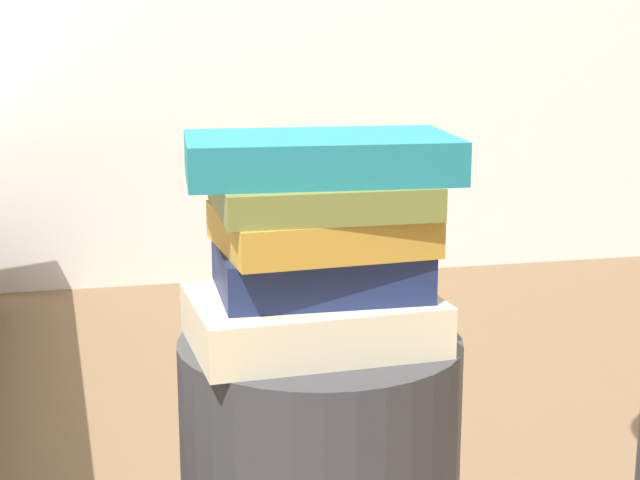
# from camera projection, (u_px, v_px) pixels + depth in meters

# --- Properties ---
(book_cream) EXTENTS (0.28, 0.21, 0.06)m
(book_cream) POSITION_uv_depth(u_px,v_px,m) (312.00, 319.00, 1.11)
(book_cream) COLOR beige
(book_cream) RESTS_ON side_table
(book_navy) EXTENTS (0.23, 0.17, 0.05)m
(book_navy) POSITION_uv_depth(u_px,v_px,m) (323.00, 268.00, 1.12)
(book_navy) COLOR #19234C
(book_navy) RESTS_ON book_cream
(book_ochre) EXTENTS (0.23, 0.20, 0.04)m
(book_ochre) POSITION_uv_depth(u_px,v_px,m) (320.00, 227.00, 1.11)
(book_ochre) COLOR #B7842D
(book_ochre) RESTS_ON book_navy
(book_olive) EXTENTS (0.23, 0.19, 0.04)m
(book_olive) POSITION_uv_depth(u_px,v_px,m) (319.00, 195.00, 1.09)
(book_olive) COLOR olive
(book_olive) RESTS_ON book_ochre
(book_teal) EXTENTS (0.30, 0.19, 0.05)m
(book_teal) POSITION_uv_depth(u_px,v_px,m) (322.00, 157.00, 1.08)
(book_teal) COLOR #1E727F
(book_teal) RESTS_ON book_olive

